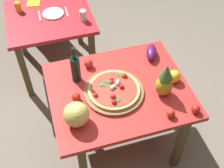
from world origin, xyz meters
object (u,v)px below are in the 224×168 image
bell_pepper (174,77)px  tomato_beside_pepper (76,97)px  dining_chair (37,5)px  pineapple_left (165,82)px  tomato_near_board (196,109)px  background_table (50,24)px  dinner_plate (53,14)px  fork_utensil (40,16)px  melon (76,114)px  knife_utensil (67,12)px  wine_bottle (76,68)px  tomato_at_corner (88,64)px  drinking_glass_water (83,15)px  display_table (119,96)px  tomato_by_bottle (171,113)px  drinking_glass_juice (18,7)px  pizza (114,89)px  eggplant (151,52)px  pizza_board (114,92)px  napkin_folded (33,3)px

bell_pepper → tomato_beside_pepper: 0.81m
dining_chair → pineapple_left: size_ratio=2.83×
tomato_near_board → background_table: bearing=119.2°
dinner_plate → fork_utensil: 0.14m
melon → knife_utensil: (0.19, 1.40, -0.09)m
dining_chair → knife_utensil: dining_chair is taller
knife_utensil → tomato_beside_pepper: bearing=-95.8°
wine_bottle → dinner_plate: (-0.04, 0.98, -0.12)m
tomato_at_corner → drinking_glass_water: 0.69m
dining_chair → knife_utensil: 0.74m
bell_pepper → tomato_near_board: bearing=-86.4°
display_table → pineapple_left: 0.42m
tomato_by_bottle → dinner_plate: 1.67m
drinking_glass_juice → knife_utensil: size_ratio=0.56×
display_table → knife_utensil: size_ratio=6.21×
tomato_beside_pepper → tomato_by_bottle: 0.72m
dining_chair → tomato_at_corner: size_ratio=10.97×
fork_utensil → drinking_glass_water: bearing=-21.9°
pizza → eggplant: 0.54m
display_table → pineapple_left: pineapple_left is taller
eggplant → tomato_near_board: eggplant is taller
tomato_by_bottle → display_table: bearing=127.7°
bell_pepper → drinking_glass_juice: bell_pepper is taller
pizza_board → pizza: bearing=24.7°
drinking_glass_water → fork_utensil: (-0.42, 0.19, -0.05)m
melon → tomato_by_bottle: bearing=-12.3°
wine_bottle → tomato_beside_pepper: bearing=-102.5°
bell_pepper → fork_utensil: size_ratio=0.63×
pizza → drinking_glass_juice: bearing=114.6°
drinking_glass_water → melon: bearing=-104.9°
tomato_at_corner → dinner_plate: (-0.17, 0.86, -0.03)m
background_table → tomato_near_board: bearing=-60.8°
wine_bottle → napkin_folded: 1.26m
pineapple_left → tomato_beside_pepper: (-0.67, 0.13, -0.10)m
pineapple_left → melon: bearing=-173.7°
tomato_at_corner → knife_utensil: 0.86m
knife_utensil → bell_pepper: bearing=-60.5°
melon → drinking_glass_water: melon is taller
fork_utensil → napkin_folded: (-0.04, 0.26, -0.00)m
napkin_folded → melon: bearing=-85.5°
pineapple_left → drinking_glass_juice: pineapple_left is taller
dining_chair → napkin_folded: bearing=67.8°
tomato_at_corner → drinking_glass_water: bearing=80.9°
knife_utensil → napkin_folded: 0.41m
pineapple_left → bell_pepper: (0.14, 0.10, -0.08)m
tomato_near_board → pineapple_left: bearing=123.7°
display_table → dining_chair: dining_chair is taller
bell_pepper → tomato_at_corner: bearing=150.2°
background_table → tomato_at_corner: bearing=-75.6°
drinking_glass_juice → fork_utensil: size_ratio=0.56×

